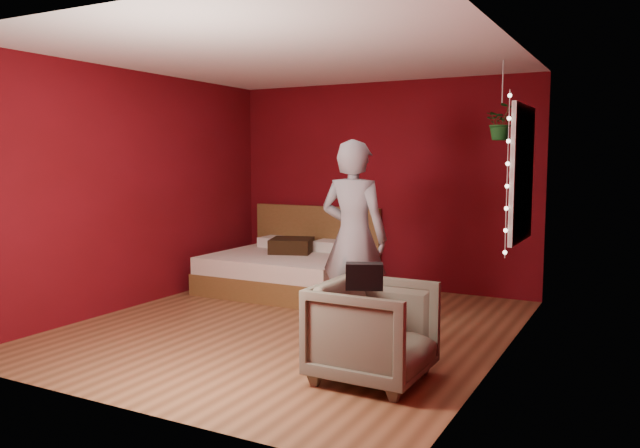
# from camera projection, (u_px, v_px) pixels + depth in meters

# --- Properties ---
(floor) EXTENTS (4.50, 4.50, 0.00)m
(floor) POSITION_uv_depth(u_px,v_px,m) (292.00, 327.00, 6.10)
(floor) COLOR brown
(floor) RESTS_ON ground
(room_walls) EXTENTS (4.04, 4.54, 2.62)m
(room_walls) POSITION_uv_depth(u_px,v_px,m) (291.00, 154.00, 5.92)
(room_walls) COLOR #5D0911
(room_walls) RESTS_ON ground
(window) EXTENTS (0.05, 0.97, 1.27)m
(window) POSITION_uv_depth(u_px,v_px,m) (522.00, 174.00, 5.82)
(window) COLOR white
(window) RESTS_ON room_walls
(fairy_lights) EXTENTS (0.04, 0.04, 1.45)m
(fairy_lights) POSITION_uv_depth(u_px,v_px,m) (507.00, 175.00, 5.37)
(fairy_lights) COLOR silver
(fairy_lights) RESTS_ON room_walls
(bed) EXTENTS (1.84, 1.56, 1.01)m
(bed) POSITION_uv_depth(u_px,v_px,m) (291.00, 269.00, 7.81)
(bed) COLOR brown
(bed) RESTS_ON ground
(person) EXTENTS (0.67, 0.45, 1.81)m
(person) POSITION_uv_depth(u_px,v_px,m) (354.00, 237.00, 5.83)
(person) COLOR gray
(person) RESTS_ON ground
(armchair) EXTENTS (0.82, 0.80, 0.74)m
(armchair) POSITION_uv_depth(u_px,v_px,m) (373.00, 332.00, 4.60)
(armchair) COLOR #585746
(armchair) RESTS_ON ground
(handbag) EXTENTS (0.29, 0.22, 0.18)m
(handbag) POSITION_uv_depth(u_px,v_px,m) (364.00, 276.00, 4.31)
(handbag) COLOR black
(handbag) RESTS_ON armchair
(throw_pillow) EXTENTS (0.64, 0.64, 0.18)m
(throw_pillow) POSITION_uv_depth(u_px,v_px,m) (292.00, 245.00, 7.86)
(throw_pillow) COLOR #321F10
(throw_pillow) RESTS_ON bed
(hanging_plant) EXTENTS (0.39, 0.37, 0.78)m
(hanging_plant) POSITION_uv_depth(u_px,v_px,m) (502.00, 122.00, 6.15)
(hanging_plant) COLOR silver
(hanging_plant) RESTS_ON room_walls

